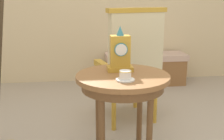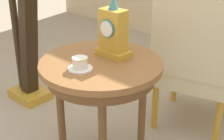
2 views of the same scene
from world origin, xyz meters
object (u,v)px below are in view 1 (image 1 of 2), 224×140
at_px(side_table, 123,86).
at_px(teacup_left, 125,76).
at_px(window_bench, 145,69).
at_px(mantel_clock, 120,53).
at_px(armchair, 130,65).

height_order(side_table, teacup_left, teacup_left).
xyz_separation_m(side_table, window_bench, (0.64, 1.97, -0.39)).
bearing_deg(teacup_left, window_bench, 73.02).
bearing_deg(mantel_clock, side_table, -87.16).
bearing_deg(armchair, mantel_clock, -107.60).
bearing_deg(teacup_left, side_table, 87.77).
xyz_separation_m(side_table, mantel_clock, (-0.01, 0.10, 0.22)).
bearing_deg(mantel_clock, armchair, 72.40).
height_order(teacup_left, window_bench, teacup_left).
bearing_deg(teacup_left, mantel_clock, 89.88).
bearing_deg(side_table, armchair, 75.26).
xyz_separation_m(mantel_clock, armchair, (0.19, 0.60, -0.24)).
distance_m(side_table, mantel_clock, 0.24).
bearing_deg(side_table, window_bench, 71.99).
relative_size(mantel_clock, window_bench, 0.29).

